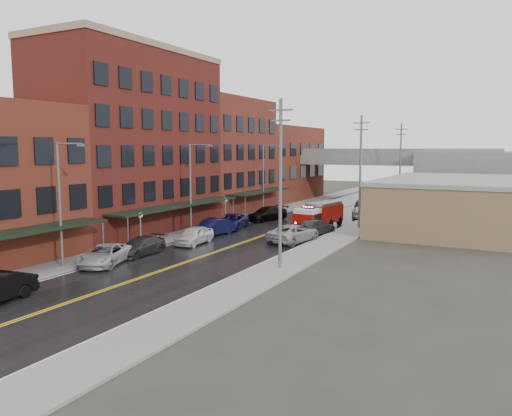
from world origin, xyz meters
The scene contains 34 objects.
ground centered at (0.00, 0.00, 0.00)m, with size 220.00×220.00×0.00m, color #2D2B26.
road centered at (0.00, 30.00, 0.01)m, with size 11.00×160.00×0.02m, color black.
sidewalk_left centered at (-7.30, 30.00, 0.07)m, with size 3.00×160.00×0.15m, color slate.
sidewalk_right centered at (7.30, 30.00, 0.07)m, with size 3.00×160.00×0.15m, color slate.
curb_left centered at (-5.65, 30.00, 0.07)m, with size 0.30×160.00×0.15m, color gray.
curb_right centered at (5.65, 30.00, 0.07)m, with size 0.30×160.00×0.15m, color gray.
brick_building_b centered at (-13.30, 23.00, 9.00)m, with size 9.00×20.00×18.00m, color #4C1614.
brick_building_c centered at (-13.30, 40.50, 7.50)m, with size 9.00×15.00×15.00m, color #5D231B.
brick_building_far centered at (-13.30, 58.00, 6.00)m, with size 9.00×20.00×12.00m, color maroon.
tan_building centered at (16.00, 40.00, 2.50)m, with size 14.00×22.00×5.00m, color olive.
right_far_block centered at (18.00, 70.00, 4.00)m, with size 18.00×30.00×8.00m, color slate.
awning_0 centered at (-7.49, 4.00, 2.99)m, with size 2.60×16.00×3.09m.
awning_1 centered at (-7.49, 23.00, 2.99)m, with size 2.60×18.00×3.09m.
awning_2 centered at (-7.49, 40.50, 2.99)m, with size 2.60×13.00×3.09m.
globe_lamp_1 centered at (-6.40, 16.00, 2.31)m, with size 0.44×0.44×3.12m.
globe_lamp_2 centered at (-6.40, 30.00, 2.31)m, with size 0.44×0.44×3.12m.
street_lamp_0 centered at (-6.55, 8.00, 5.19)m, with size 2.64×0.22×9.00m.
street_lamp_1 centered at (-6.55, 24.00, 5.19)m, with size 2.64×0.22×9.00m.
street_lamp_2 centered at (-6.55, 40.00, 5.19)m, with size 2.64×0.22×9.00m.
utility_pole_0 centered at (7.20, 15.00, 6.31)m, with size 1.80×0.24×12.00m.
utility_pole_1 centered at (7.20, 35.00, 6.31)m, with size 1.80×0.24×12.00m.
utility_pole_2 centered at (7.20, 55.00, 6.31)m, with size 1.80×0.24×12.00m.
overpass centered at (0.00, 62.00, 5.99)m, with size 40.00×10.00×7.50m.
fire_truck centered at (2.97, 34.15, 1.44)m, with size 3.74×7.52×2.65m.
parked_car_left_2 centered at (-4.86, 10.20, 0.75)m, with size 2.49×5.39×1.50m, color #A9ABB1.
parked_car_left_3 centered at (-4.78, 14.04, 0.72)m, with size 2.01×4.95×1.44m, color #27272A.
parked_car_left_4 centered at (-3.60, 19.90, 0.80)m, with size 1.90×4.71×1.61m, color silver.
parked_car_left_5 centered at (-4.48, 24.30, 0.83)m, with size 1.75×5.02×1.66m, color black.
parked_car_left_6 centered at (-5.00, 28.80, 0.79)m, with size 2.62×5.68×1.58m, color #131648.
parked_car_left_7 centered at (-4.28, 36.06, 0.82)m, with size 2.30×5.66×1.64m, color black.
parked_car_right_0 centered at (3.94, 25.00, 0.82)m, with size 2.72×5.91×1.64m, color #96989D.
parked_car_right_1 centered at (4.21, 29.80, 0.75)m, with size 2.11×5.20×1.51m, color #29292B.
parked_car_right_2 centered at (5.00, 43.04, 0.77)m, with size 1.81×4.50×1.53m, color #BDBDBD.
parked_car_right_3 centered at (3.87, 48.85, 0.80)m, with size 1.70×4.87×1.61m, color black.
Camera 1 is at (21.86, -16.65, 8.63)m, focal length 35.00 mm.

